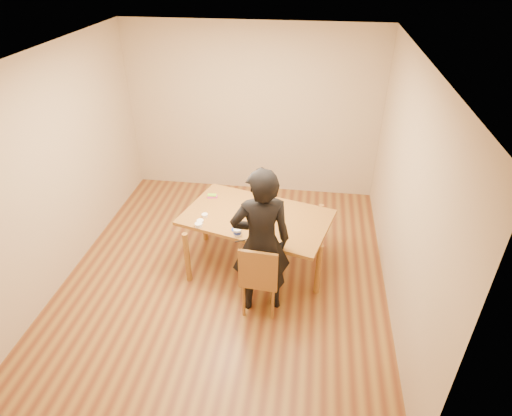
# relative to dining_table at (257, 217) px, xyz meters

# --- Properties ---
(room_shell) EXTENTS (4.00, 4.50, 2.70)m
(room_shell) POSITION_rel_dining_table_xyz_m (-0.36, 0.13, 0.62)
(room_shell) COLOR brown
(room_shell) RESTS_ON ground
(dining_table) EXTENTS (1.98, 1.47, 0.04)m
(dining_table) POSITION_rel_dining_table_xyz_m (0.00, 0.00, 0.00)
(dining_table) COLOR brown
(dining_table) RESTS_ON floor
(dining_chair) EXTENTS (0.41, 0.41, 0.04)m
(dining_chair) POSITION_rel_dining_table_xyz_m (0.15, -0.78, -0.28)
(dining_chair) COLOR brown
(dining_chair) RESTS_ON floor
(cake_plate) EXTENTS (0.31, 0.31, 0.02)m
(cake_plate) POSITION_rel_dining_table_xyz_m (0.08, -0.00, 0.03)
(cake_plate) COLOR #D50E46
(cake_plate) RESTS_ON dining_table
(cake) EXTENTS (0.23, 0.23, 0.07)m
(cake) POSITION_rel_dining_table_xyz_m (0.08, -0.00, 0.08)
(cake) COLOR white
(cake) RESTS_ON cake_plate
(frosting_dome) EXTENTS (0.22, 0.22, 0.03)m
(frosting_dome) POSITION_rel_dining_table_xyz_m (0.08, -0.00, 0.13)
(frosting_dome) COLOR white
(frosting_dome) RESTS_ON cake
(frosting_tub) EXTENTS (0.09, 0.09, 0.08)m
(frosting_tub) POSITION_rel_dining_table_xyz_m (-0.16, -0.43, 0.06)
(frosting_tub) COLOR white
(frosting_tub) RESTS_ON dining_table
(frosting_lid) EXTENTS (0.11, 0.11, 0.01)m
(frosting_lid) POSITION_rel_dining_table_xyz_m (-0.20, -0.33, 0.03)
(frosting_lid) COLOR #1835A0
(frosting_lid) RESTS_ON dining_table
(frosting_dollop) EXTENTS (0.04, 0.04, 0.02)m
(frosting_dollop) POSITION_rel_dining_table_xyz_m (-0.20, -0.33, 0.04)
(frosting_dollop) COLOR white
(frosting_dollop) RESTS_ON frosting_lid
(ramekin_green) EXTENTS (0.09, 0.09, 0.04)m
(ramekin_green) POSITION_rel_dining_table_xyz_m (-0.65, -0.32, 0.04)
(ramekin_green) COLOR white
(ramekin_green) RESTS_ON dining_table
(ramekin_yellow) EXTENTS (0.08, 0.08, 0.04)m
(ramekin_yellow) POSITION_rel_dining_table_xyz_m (-0.63, -0.10, 0.04)
(ramekin_yellow) COLOR white
(ramekin_yellow) RESTS_ON dining_table
(ramekin_multi) EXTENTS (0.08, 0.08, 0.04)m
(ramekin_multi) POSITION_rel_dining_table_xyz_m (-0.65, -0.25, 0.04)
(ramekin_multi) COLOR white
(ramekin_multi) RESTS_ON dining_table
(candy_box_pink) EXTENTS (0.14, 0.09, 0.02)m
(candy_box_pink) POSITION_rel_dining_table_xyz_m (-0.65, 0.37, 0.03)
(candy_box_pink) COLOR #DF347E
(candy_box_pink) RESTS_ON dining_table
(candy_box_green) EXTENTS (0.12, 0.06, 0.02)m
(candy_box_green) POSITION_rel_dining_table_xyz_m (-0.65, 0.37, 0.05)
(candy_box_green) COLOR green
(candy_box_green) RESTS_ON candy_box_pink
(spatula) EXTENTS (0.13, 0.08, 0.01)m
(spatula) POSITION_rel_dining_table_xyz_m (-0.10, -0.54, 0.03)
(spatula) COLOR black
(spatula) RESTS_ON dining_table
(person) EXTENTS (0.74, 0.59, 1.79)m
(person) POSITION_rel_dining_table_xyz_m (0.15, -0.73, 0.17)
(person) COLOR black
(person) RESTS_ON floor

